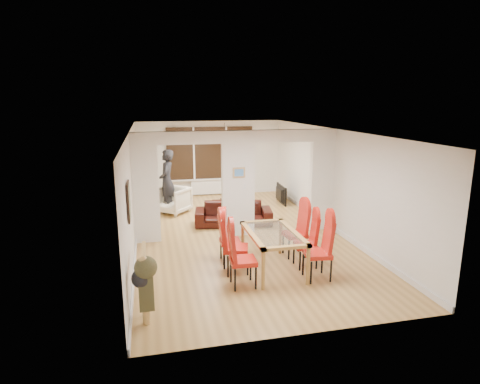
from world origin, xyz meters
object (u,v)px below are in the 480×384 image
object	(u,v)px
dining_chair_la	(243,256)
coffee_table	(230,204)
person	(167,181)
bowl	(223,199)
dining_table	(273,251)
armchair	(173,200)
dining_chair_ra	(318,249)
dining_chair_rc	(295,231)
bottle	(233,197)
dining_chair_rb	(306,241)
television	(278,194)
dining_chair_lc	(230,238)
sofa	(233,214)
dining_chair_lb	(236,244)

from	to	relation	value
dining_chair_la	coffee_table	size ratio (longest dim) A/B	1.10
person	bowl	world-z (taller)	person
dining_table	armchair	distance (m)	4.89
dining_chair_ra	dining_table	bearing A→B (deg)	148.09
dining_chair_rc	person	bearing A→B (deg)	114.70
dining_chair_rc	dining_chair_ra	bearing A→B (deg)	-95.58
bowl	bottle	bearing A→B (deg)	-36.91
dining_chair_rb	bottle	size ratio (longest dim) A/B	3.75
armchair	television	distance (m)	3.46
television	dining_chair_ra	bearing A→B (deg)	171.77
dining_table	armchair	size ratio (longest dim) A/B	1.96
dining_chair_lc	dining_chair_rb	world-z (taller)	dining_chair_rb
person	bowl	size ratio (longest dim) A/B	8.88
dining_table	dining_chair_la	distance (m)	0.94
dining_chair_lc	bowl	bearing A→B (deg)	83.25
dining_chair_la	dining_table	bearing A→B (deg)	40.26
dining_table	dining_chair_lc	world-z (taller)	dining_chair_lc
sofa	coffee_table	world-z (taller)	sofa
dining_chair_la	armchair	distance (m)	5.25
dining_chair_rb	sofa	size ratio (longest dim) A/B	0.52
dining_chair_ra	coffee_table	world-z (taller)	dining_chair_ra
dining_chair_lc	dining_chair_rb	bearing A→B (deg)	-20.97
dining_chair_lc	dining_chair_rc	world-z (taller)	dining_chair_rc
dining_chair_rc	bowl	bearing A→B (deg)	94.10
bowl	dining_chair_lc	bearing A→B (deg)	-98.75
dining_chair_rb	dining_chair_lc	bearing A→B (deg)	165.90
armchair	dining_chair_la	bearing A→B (deg)	-38.83
coffee_table	bowl	size ratio (longest dim) A/B	4.93
sofa	bottle	distance (m)	1.59
dining_chair_la	coffee_table	world-z (taller)	dining_chair_la
dining_chair_lc	armchair	xyz separation A→B (m)	(-0.92, 3.99, -0.12)
dining_chair_lc	dining_chair_rc	distance (m)	1.42
dining_chair_lb	coffee_table	distance (m)	4.80
person	sofa	bearing A→B (deg)	54.24
dining_chair_la	bowl	world-z (taller)	dining_chair_la
armchair	sofa	bearing A→B (deg)	-4.03
dining_chair_rc	bottle	bearing A→B (deg)	90.88
television	coffee_table	distance (m)	1.71
dining_table	coffee_table	bearing A→B (deg)	88.82
dining_chair_lb	bowl	world-z (taller)	dining_chair_lb
dining_table	bowl	size ratio (longest dim) A/B	7.91
person	coffee_table	bearing A→B (deg)	98.96
dining_chair_lb	dining_chair_rc	world-z (taller)	dining_chair_lb
dining_chair_ra	bowl	bearing A→B (deg)	106.07
coffee_table	dining_chair_rb	bearing A→B (deg)	-82.84
dining_chair_ra	bowl	distance (m)	5.48
dining_chair_lb	television	distance (m)	5.58
dining_chair_rc	dining_table	bearing A→B (deg)	-144.47
armchair	dining_table	bearing A→B (deg)	-29.16
dining_chair_lc	bottle	xyz separation A→B (m)	(0.92, 4.02, -0.13)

